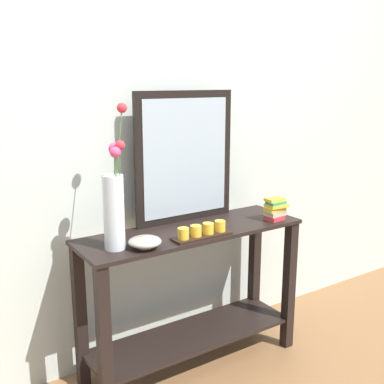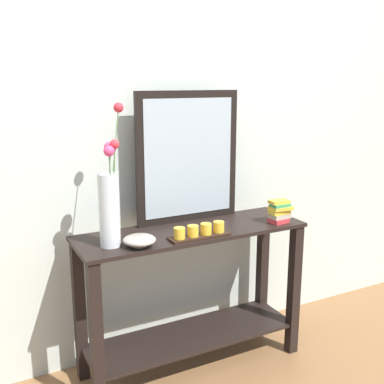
{
  "view_description": "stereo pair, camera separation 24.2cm",
  "coord_description": "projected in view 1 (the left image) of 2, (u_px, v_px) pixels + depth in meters",
  "views": [
    {
      "loc": [
        -1.29,
        -1.97,
        1.56
      ],
      "look_at": [
        0.0,
        0.0,
        1.0
      ],
      "focal_mm": 43.91,
      "sensor_mm": 36.0,
      "label": 1
    },
    {
      "loc": [
        -1.08,
        -2.09,
        1.56
      ],
      "look_at": [
        0.0,
        0.0,
        1.0
      ],
      "focal_mm": 43.91,
      "sensor_mm": 36.0,
      "label": 2
    }
  ],
  "objects": [
    {
      "name": "tall_vase_left",
      "position": [
        114.0,
        204.0,
        2.14
      ],
      "size": [
        0.15,
        0.14,
        0.67
      ],
      "color": "silver",
      "rests_on": "console_table"
    },
    {
      "name": "wall_back",
      "position": [
        161.0,
        119.0,
        2.59
      ],
      "size": [
        6.4,
        0.08,
        2.7
      ],
      "primitive_type": "cube",
      "color": "beige",
      "rests_on": "ground"
    },
    {
      "name": "candle_tray",
      "position": [
        202.0,
        232.0,
        2.34
      ],
      "size": [
        0.32,
        0.09,
        0.07
      ],
      "color": "black",
      "rests_on": "console_table"
    },
    {
      "name": "console_table",
      "position": [
        192.0,
        286.0,
        2.54
      ],
      "size": [
        1.23,
        0.38,
        0.79
      ],
      "color": "black",
      "rests_on": "ground"
    },
    {
      "name": "decorative_bowl",
      "position": [
        145.0,
        242.0,
        2.18
      ],
      "size": [
        0.16,
        0.16,
        0.06
      ],
      "color": "#9E9389",
      "rests_on": "console_table"
    },
    {
      "name": "book_stack",
      "position": [
        275.0,
        209.0,
        2.62
      ],
      "size": [
        0.13,
        0.1,
        0.13
      ],
      "color": "#C63338",
      "rests_on": "console_table"
    },
    {
      "name": "mirror_leaning",
      "position": [
        185.0,
        157.0,
        2.55
      ],
      "size": [
        0.6,
        0.03,
        0.71
      ],
      "color": "black",
      "rests_on": "console_table"
    },
    {
      "name": "ground_plane",
      "position": [
        192.0,
        365.0,
        2.65
      ],
      "size": [
        7.0,
        6.0,
        0.02
      ],
      "primitive_type": "cube",
      "color": "brown"
    }
  ]
}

